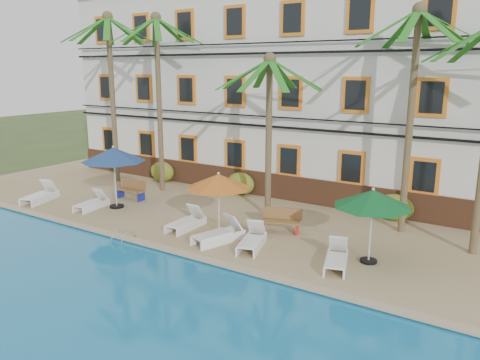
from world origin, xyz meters
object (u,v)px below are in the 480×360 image
Objects in this scene: lounger_b at (92,203)px; pool_ladder at (124,240)px; umbrella_blue at (114,155)px; lounger_a at (41,195)px; palm_a at (111,80)px; palm_b at (158,80)px; lounger_d at (219,234)px; bench_right at (280,220)px; lounger_e at (252,240)px; lounger_f at (336,258)px; umbrella_red at (219,182)px; umbrella_green at (373,199)px; lounger_c at (186,221)px; bench_left at (132,189)px; palm_d at (413,90)px; palm_c at (269,112)px.

lounger_b is 2.40× the size of pool_ladder.
lounger_a is at bearing -161.82° from umbrella_blue.
palm_b is at bearing 31.21° from palm_a.
bench_right is at bearing 57.30° from lounger_d.
lounger_e is at bearing 23.35° from pool_ladder.
lounger_f is at bearing 1.36° from lounger_e.
umbrella_blue is at bearing 140.42° from pool_ladder.
umbrella_green is at bearing 5.61° from umbrella_red.
lounger_c is 3.65m from bench_right.
lounger_d is 1.39× the size of bench_left.
bench_left is (-11.91, 1.31, -1.64)m from umbrella_green.
lounger_b is (-6.73, -0.26, -1.80)m from umbrella_red.
palm_d reaches higher than umbrella_blue.
umbrella_red is at bearing -16.08° from bench_left.
palm_d is 11.72m from pool_ladder.
palm_b is 1.29× the size of palm_c.
umbrella_blue is 4.46m from lounger_a.
umbrella_blue is 2.38m from lounger_b.
umbrella_red is at bearing 2.18° from lounger_b.
lounger_c is (4.44, -0.52, -2.11)m from umbrella_blue.
pool_ladder is (-7.39, -1.95, -0.28)m from lounger_f.
umbrella_blue is at bearing 18.18° from lounger_a.
lounger_d reaches higher than lounger_e.
palm_c reaches higher than umbrella_green.
umbrella_red is 5.09m from lounger_f.
bench_left is at bearing 38.80° from lounger_a.
lounger_e is (1.70, -0.41, -1.78)m from umbrella_red.
palm_a is at bearing 157.88° from lounger_c.
umbrella_green reaches higher than bench_right.
pool_ladder is (-4.40, -3.83, -0.47)m from bench_right.
umbrella_blue is 1.13× the size of umbrella_green.
palm_a is 4.55× the size of lounger_f.
lounger_d is at bearing 29.49° from pool_ladder.
lounger_e is at bearing -5.88° from lounger_c.
lounger_b is at bearing -178.09° from lounger_c.
lounger_d is at bearing -19.48° from bench_left.
palm_d is 8.61m from lounger_d.
palm_b is at bearing 159.23° from lounger_f.
umbrella_blue is 11.45m from umbrella_green.
lounger_a is 11.39m from lounger_e.
palm_a is 3.10× the size of umbrella_blue.
lounger_e reaches higher than pool_ladder.
lounger_b is at bearing -176.27° from umbrella_green.
umbrella_red is 5.53m from umbrella_green.
lounger_c is 0.96× the size of lounger_f.
palm_c is at bearing 21.13° from lounger_a.
umbrella_red is 6.85m from bench_left.
umbrella_blue is 1.47× the size of lounger_f.
palm_a is at bearing 117.00° from lounger_b.
lounger_d is at bearing -167.81° from umbrella_green.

